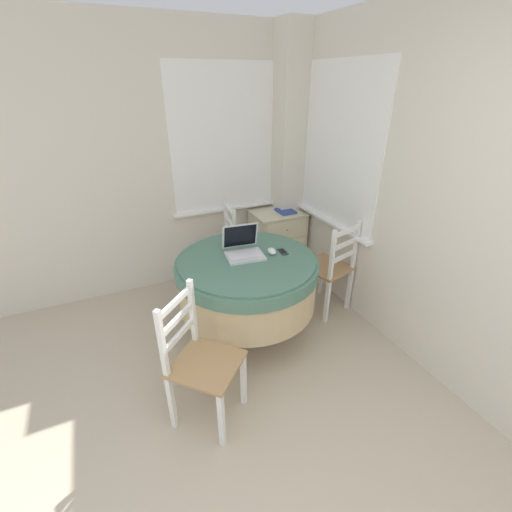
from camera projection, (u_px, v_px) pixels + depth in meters
corner_room_shell at (279, 189)px, 2.64m from camera, size 4.13×4.97×2.55m
round_dining_table at (247, 279)px, 2.81m from camera, size 1.15×1.15×0.77m
laptop at (243, 249)px, 2.76m from camera, size 0.33×0.32×0.24m
computer_mouse at (272, 251)px, 2.78m from camera, size 0.06×0.10×0.05m
cell_phone at (283, 252)px, 2.82m from camera, size 0.06×0.12×0.01m
dining_chair_near_back_window at (219, 250)px, 3.56m from camera, size 0.44×0.43×0.93m
dining_chair_near_right_window at (330, 268)px, 3.21m from camera, size 0.48×0.49×0.93m
dining_chair_camera_near at (200, 362)px, 2.15m from camera, size 0.56×0.56×0.93m
corner_cabinet at (277, 241)px, 3.97m from camera, size 0.57×0.46×0.72m
book_on_cabinet at (286, 211)px, 3.80m from camera, size 0.17×0.21×0.02m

